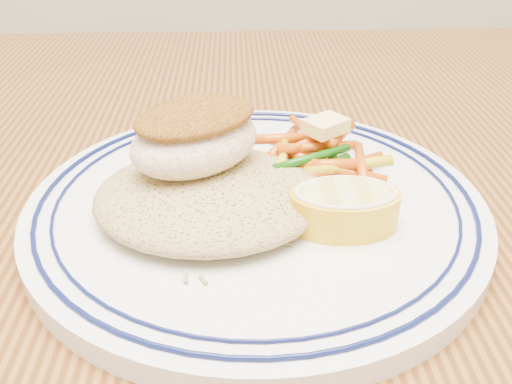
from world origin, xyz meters
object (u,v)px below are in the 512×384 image
object	(u,v)px
fish_fillet	(195,135)
vegetable_pile	(320,157)
lemon_wedge	(345,207)
plate	(256,206)
rice_pilaf	(210,191)
dining_table	(251,315)

from	to	relation	value
fish_fillet	vegetable_pile	bearing A→B (deg)	15.78
vegetable_pile	lemon_wedge	bearing A→B (deg)	-84.80
fish_fillet	lemon_wedge	size ratio (longest dim) A/B	1.62
plate	vegetable_pile	size ratio (longest dim) A/B	2.86
plate	fish_fillet	xyz separation A→B (m)	(-0.04, 0.01, 0.05)
plate	rice_pilaf	size ratio (longest dim) A/B	2.07
dining_table	lemon_wedge	bearing A→B (deg)	-40.31
dining_table	plate	distance (m)	0.11
lemon_wedge	rice_pilaf	bearing A→B (deg)	165.00
plate	fish_fillet	size ratio (longest dim) A/B	2.79
vegetable_pile	dining_table	bearing A→B (deg)	-159.13
dining_table	rice_pilaf	size ratio (longest dim) A/B	10.49
plate	vegetable_pile	bearing A→B (deg)	33.85
dining_table	vegetable_pile	size ratio (longest dim) A/B	14.53
rice_pilaf	fish_fillet	world-z (taller)	fish_fillet
plate	rice_pilaf	world-z (taller)	rice_pilaf
lemon_wedge	plate	bearing A→B (deg)	146.21
plate	dining_table	bearing A→B (deg)	105.10
fish_fillet	vegetable_pile	distance (m)	0.09
rice_pilaf	lemon_wedge	bearing A→B (deg)	-15.00
rice_pilaf	vegetable_pile	size ratio (longest dim) A/B	1.39
fish_fillet	lemon_wedge	bearing A→B (deg)	-24.88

